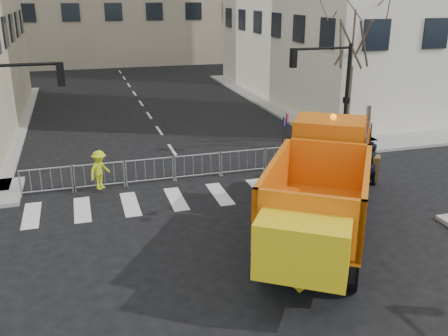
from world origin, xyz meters
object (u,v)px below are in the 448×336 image
object	(u,v)px
cop_a	(370,165)
cop_b	(367,163)
plow_truck	(322,186)
cop_c	(326,152)
newspaper_box	(320,150)
worker	(100,170)

from	to	relation	value
cop_a	cop_b	distance (m)	0.16
plow_truck	cop_a	xyz separation A→B (m)	(4.25, 3.83, -0.96)
cop_c	newspaper_box	size ratio (longest dim) A/B	1.73
cop_b	newspaper_box	bearing A→B (deg)	-68.04
plow_truck	worker	bearing A→B (deg)	79.99
worker	newspaper_box	world-z (taller)	worker
plow_truck	cop_a	size ratio (longest dim) A/B	5.75
cop_a	newspaper_box	bearing A→B (deg)	-88.52
plow_truck	cop_b	bearing A→B (deg)	-12.90
cop_b	newspaper_box	distance (m)	3.10
cop_a	worker	bearing A→B (deg)	-23.20
cop_b	cop_c	size ratio (longest dim) A/B	1.00
plow_truck	worker	distance (m)	9.21
plow_truck	worker	world-z (taller)	plow_truck
cop_b	worker	bearing A→B (deg)	-1.64
worker	plow_truck	bearing A→B (deg)	-88.12
cop_c	worker	size ratio (longest dim) A/B	1.18
cop_b	cop_c	world-z (taller)	cop_b
cop_c	plow_truck	bearing A→B (deg)	-10.28
plow_truck	cop_a	distance (m)	5.80
plow_truck	cop_c	world-z (taller)	plow_truck
worker	newspaper_box	xyz separation A→B (m)	(10.22, 0.70, -0.26)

